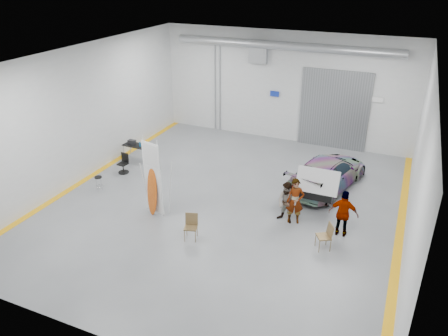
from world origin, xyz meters
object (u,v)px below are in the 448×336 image
at_px(surfboard_display, 154,185).
at_px(office_chair, 124,164).
at_px(folding_chair_far, 323,241).
at_px(person_c, 344,214).
at_px(folding_chair_near, 191,232).
at_px(person_b, 287,203).
at_px(person_a, 295,201).
at_px(sedan_car, 328,172).
at_px(work_table, 135,145).
at_px(shop_stool, 99,184).

height_order(surfboard_display, office_chair, surfboard_display).
xyz_separation_m(folding_chair_far, office_chair, (-10.04, 2.36, 0.11)).
height_order(person_c, folding_chair_near, person_c).
relative_size(surfboard_display, office_chair, 3.45).
bearing_deg(folding_chair_far, person_b, -156.77).
height_order(person_a, person_c, person_a).
relative_size(sedan_car, person_b, 2.94).
relative_size(folding_chair_far, work_table, 0.74).
bearing_deg(work_table, person_a, -15.96).
bearing_deg(folding_chair_near, sedan_car, 41.95).
xyz_separation_m(person_b, folding_chair_near, (-2.84, -2.51, -0.54)).
bearing_deg(work_table, shop_stool, -83.43).
distance_m(person_a, person_c, 1.86).
distance_m(shop_stool, office_chair, 1.96).
height_order(surfboard_display, folding_chair_far, surfboard_display).
distance_m(person_c, folding_chair_near, 5.57).
distance_m(person_c, shop_stool, 10.47).
relative_size(person_c, work_table, 1.38).
height_order(sedan_car, person_a, person_a).
bearing_deg(person_b, shop_stool, -159.61).
xyz_separation_m(person_b, shop_stool, (-8.30, -0.80, -0.51)).
relative_size(person_a, folding_chair_far, 1.87).
distance_m(person_a, surfboard_display, 5.49).
distance_m(person_c, office_chair, 10.57).
height_order(folding_chair_far, work_table, work_table).
height_order(surfboard_display, shop_stool, surfboard_display).
bearing_deg(person_c, surfboard_display, 10.92).
bearing_deg(person_c, sedan_car, -71.37).
height_order(shop_stool, office_chair, office_chair).
bearing_deg(folding_chair_near, folding_chair_far, -0.45).
height_order(person_a, folding_chair_far, person_a).
distance_m(surfboard_display, folding_chair_near, 2.52).
bearing_deg(shop_stool, folding_chair_far, -2.31).
bearing_deg(office_chair, sedan_car, 19.03).
distance_m(surfboard_display, work_table, 5.67).
bearing_deg(office_chair, shop_stool, -83.62).
bearing_deg(surfboard_display, work_table, 146.20).
distance_m(sedan_car, person_c, 3.85).
bearing_deg(sedan_car, folding_chair_far, 114.94).
relative_size(person_a, surfboard_display, 0.56).
relative_size(person_b, office_chair, 1.77).
relative_size(person_c, shop_stool, 2.76).
height_order(person_a, work_table, person_a).
bearing_deg(person_c, shop_stool, 3.06).
distance_m(folding_chair_near, work_table, 7.83).
xyz_separation_m(person_c, office_chair, (-10.49, 1.24, -0.50)).
bearing_deg(folding_chair_far, person_c, 126.79).
bearing_deg(office_chair, folding_chair_far, -8.65).
distance_m(folding_chair_near, shop_stool, 5.72).
xyz_separation_m(folding_chair_far, work_table, (-10.38, 3.86, 0.51)).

